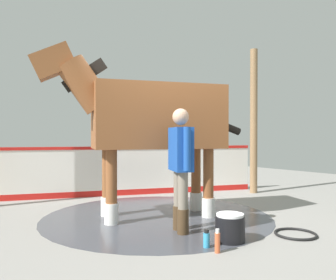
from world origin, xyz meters
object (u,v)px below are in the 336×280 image
Objects in this scene: wash_bucket at (230,228)px; bottle_spray at (217,242)px; handler at (181,161)px; bottle_shampoo at (206,239)px; hose_coil at (296,234)px; horse at (151,119)px.

wash_bucket reaches higher than bottle_spray.
handler is 1.07m from bottle_shampoo.
hose_coil is at bearing -110.10° from wash_bucket.
wash_bucket is 1.37× the size of bottle_spray.
bottle_spray is 0.49× the size of hose_coil.
horse is 1.10m from handler.
bottle_spray is at bearing 116.34° from wash_bucket.
horse is 15.84× the size of bottle_shampoo.
handler is at bearing 101.38° from horse.
horse is 12.29× the size of bottle_spray.
bottle_shampoo is at bearing -6.78° from bottle_spray.
wash_bucket is 1.76× the size of bottle_shampoo.
bottle_spray is (-0.20, 0.40, -0.05)m from wash_bucket.
horse is at bearing 26.24° from hose_coil.
bottle_spray is (-0.20, 0.02, 0.03)m from bottle_shampoo.
bottle_spray is (-1.78, 0.32, -1.39)m from horse.
hose_coil is (-1.90, -0.93, -1.49)m from horse.
horse is 6.04× the size of hose_coil.
bottle_spray is at bearing -79.64° from handler.
horse reaches higher than hose_coil.
bottle_spray reaches higher than bottle_shampoo.
horse reaches higher than handler.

